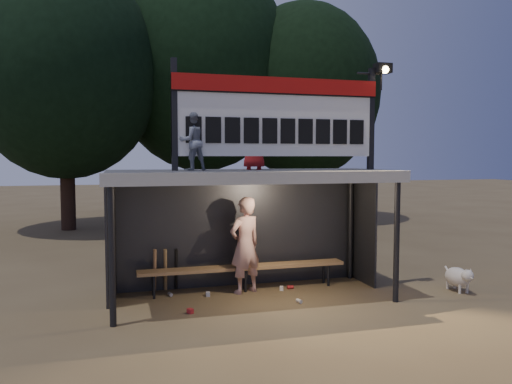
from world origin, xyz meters
TOP-DOWN VIEW (x-y plane):
  - ground at (0.00, 0.00)m, footprint 80.00×80.00m
  - player at (-0.01, 0.40)m, footprint 0.78×0.65m
  - child_a at (-1.05, 0.01)m, footprint 0.58×0.50m
  - child_b at (0.15, 0.35)m, footprint 0.59×0.48m
  - dugout_shelter at (0.00, 0.24)m, footprint 5.10×2.08m
  - scoreboard_assembly at (0.56, -0.01)m, footprint 4.10×0.27m
  - bench at (0.00, 0.55)m, footprint 4.00×0.35m
  - tree_left at (-4.00, 10.00)m, footprint 6.46×6.46m
  - tree_mid at (1.00, 11.50)m, footprint 7.22×7.22m
  - tree_right at (5.00, 10.50)m, footprint 6.08×6.08m
  - dog at (3.92, -0.62)m, footprint 0.36×0.81m
  - bats at (-1.46, 0.82)m, footprint 0.48×0.33m
  - litter at (-0.18, 0.08)m, footprint 2.41×1.24m

SIDE VIEW (x-z plane):
  - ground at x=0.00m, z-range 0.00..0.00m
  - litter at x=-0.18m, z-range 0.00..0.08m
  - dog at x=3.92m, z-range 0.03..0.53m
  - bats at x=-1.46m, z-range 0.01..0.85m
  - bench at x=0.00m, z-range 0.19..0.67m
  - player at x=-0.01m, z-range 0.00..1.81m
  - dugout_shelter at x=0.00m, z-range 0.69..3.01m
  - child_a at x=-1.05m, z-range 2.32..3.32m
  - child_b at x=0.15m, z-range 2.32..3.37m
  - scoreboard_assembly at x=0.56m, z-range 2.33..4.32m
  - tree_right at x=5.00m, z-range 0.83..9.55m
  - tree_left at x=-4.00m, z-range 0.88..10.15m
  - tree_mid at x=1.00m, z-range 0.99..11.34m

